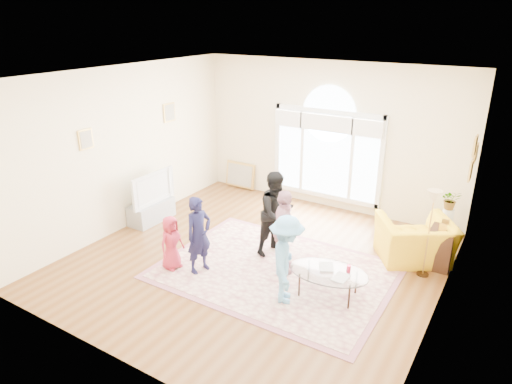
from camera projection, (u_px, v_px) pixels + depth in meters
The scene contains 18 objects.
ground at pixel (255, 261), 8.05m from camera, with size 6.00×6.00×0.00m, color brown.
room_shell at pixel (325, 140), 9.73m from camera, with size 6.00×6.00×6.00m.
area_rug at pixel (275, 271), 7.71m from camera, with size 3.60×2.60×0.02m, color beige.
rug_border at pixel (275, 271), 7.71m from camera, with size 3.80×2.80×0.01m, color #9C5D6D.
tv_console at pixel (151, 211), 9.56m from camera, with size 0.45×1.00×0.42m, color #999CA1.
television at pixel (150, 187), 9.36m from camera, with size 0.18×1.15×0.66m.
coffee_table at pixel (329, 273), 6.92m from camera, with size 1.29×0.91×0.54m.
armchair at pixel (415, 241), 7.93m from camera, with size 1.19×1.04×0.77m, color yellow.
side_cabinet at pixel (441, 248), 7.77m from camera, with size 0.40×0.50×0.70m, color black.
floor_lamp at pixel (433, 204), 7.16m from camera, with size 0.31×0.31×1.51m.
plant_pedestal at pixel (446, 226), 8.57m from camera, with size 0.20×0.20×0.70m, color white.
potted_plant at pixel (451, 200), 8.37m from camera, with size 0.34×0.29×0.37m, color #33722D.
leaning_picture at pixel (241, 188), 11.44m from camera, with size 0.80×0.05×0.62m, color tan.
child_red at pixel (171, 243), 7.64m from camera, with size 0.46×0.30×0.95m, color #AD253B.
child_navy at pixel (199, 235), 7.49m from camera, with size 0.48×0.32×1.32m, color #151435.
child_black at pixel (276, 213), 8.05m from camera, with size 0.74×0.58×1.53m, color black.
child_pink at pixel (284, 232), 7.47m from camera, with size 0.84×0.35×1.44m, color #CA8A9D.
child_blue at pixel (286, 260), 6.68m from camera, with size 0.89×0.51×1.37m, color #62A6DF.
Camera 1 is at (3.71, -6.01, 4.06)m, focal length 32.00 mm.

